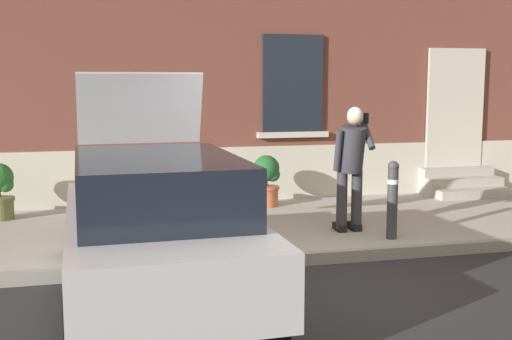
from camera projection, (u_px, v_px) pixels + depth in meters
The scene contains 11 objects.
ground_plane at pixel (325, 289), 6.91m from camera, with size 80.00×80.00×0.00m, color #232326.
sidewalk at pixel (261, 226), 9.59m from camera, with size 24.00×3.60×0.15m, color #99968E.
curb_edge at pixel (299, 259), 7.80m from camera, with size 24.00×0.12×0.15m, color gray.
entrance_stoop at pixel (461, 184), 11.94m from camera, with size 1.45×0.96×0.48m.
hatchback_car_silver at pixel (157, 223), 6.47m from camera, with size 1.89×4.11×2.34m.
bollard_near_person at pixel (393, 197), 8.45m from camera, with size 0.15×0.15×1.04m.
bollard_far_left at pixel (137, 209), 7.65m from camera, with size 0.15×0.15×1.04m.
person_on_phone at pixel (351, 161), 8.77m from camera, with size 0.51×0.51×1.74m.
planter_olive at pixel (0, 190), 9.68m from camera, with size 0.44×0.44×0.86m.
planter_cream at pixel (141, 185), 10.10m from camera, with size 0.44×0.44×0.86m.
planter_terracotta at pixel (267, 179), 10.73m from camera, with size 0.44×0.44×0.86m.
Camera 1 is at (-2.34, -6.29, 2.21)m, focal length 44.90 mm.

